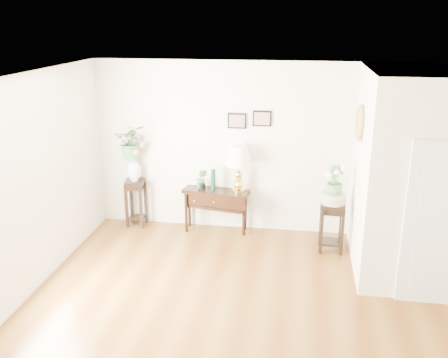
% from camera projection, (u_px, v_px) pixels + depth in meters
% --- Properties ---
extents(floor, '(6.00, 5.50, 0.02)m').
position_uv_depth(floor, '(260.00, 322.00, 5.90)').
color(floor, brown).
rests_on(floor, ground).
extents(ceiling, '(6.00, 5.50, 0.02)m').
position_uv_depth(ceiling, '(266.00, 84.00, 5.02)').
color(ceiling, white).
rests_on(ceiling, ground).
extents(wall_back, '(6.00, 0.02, 2.80)m').
position_uv_depth(wall_back, '(277.00, 149.00, 8.04)').
color(wall_back, silver).
rests_on(wall_back, ground).
extents(wall_left, '(0.02, 5.50, 2.80)m').
position_uv_depth(wall_left, '(10.00, 198.00, 5.90)').
color(wall_left, silver).
rests_on(wall_left, ground).
extents(partition, '(1.80, 1.95, 2.80)m').
position_uv_depth(partition, '(427.00, 173.00, 6.82)').
color(partition, silver).
rests_on(partition, floor).
extents(door, '(0.90, 0.05, 2.10)m').
position_uv_depth(door, '(442.00, 226.00, 5.99)').
color(door, silver).
rests_on(door, floor).
extents(art_print_left, '(0.30, 0.02, 0.25)m').
position_uv_depth(art_print_left, '(237.00, 121.00, 7.98)').
color(art_print_left, black).
rests_on(art_print_left, wall_back).
extents(art_print_right, '(0.30, 0.02, 0.25)m').
position_uv_depth(art_print_right, '(262.00, 119.00, 7.90)').
color(art_print_right, black).
rests_on(art_print_right, wall_back).
extents(wall_ornament, '(0.07, 0.51, 0.51)m').
position_uv_depth(wall_ornament, '(359.00, 123.00, 6.87)').
color(wall_ornament, '#A2823E').
rests_on(wall_ornament, partition).
extents(console_table, '(1.13, 0.55, 0.72)m').
position_uv_depth(console_table, '(216.00, 210.00, 8.32)').
color(console_table, black).
rests_on(console_table, floor).
extents(table_lamp, '(0.57, 0.57, 0.77)m').
position_uv_depth(table_lamp, '(239.00, 171.00, 8.04)').
color(table_lamp, '#D8BE4D').
rests_on(table_lamp, console_table).
extents(green_vase, '(0.09, 0.09, 0.35)m').
position_uv_depth(green_vase, '(213.00, 180.00, 8.16)').
color(green_vase, '#09321C').
rests_on(green_vase, console_table).
extents(potted_plant, '(0.19, 0.16, 0.34)m').
position_uv_depth(potted_plant, '(202.00, 180.00, 8.18)').
color(potted_plant, '#3D8140').
rests_on(potted_plant, console_table).
extents(plant_stand_a, '(0.37, 0.37, 0.81)m').
position_uv_depth(plant_stand_a, '(136.00, 203.00, 8.53)').
color(plant_stand_a, black).
rests_on(plant_stand_a, floor).
extents(porcelain_vase, '(0.32, 0.32, 0.42)m').
position_uv_depth(porcelain_vase, '(134.00, 167.00, 8.33)').
color(porcelain_vase, silver).
rests_on(porcelain_vase, plant_stand_a).
extents(lily_arrangement, '(0.61, 0.55, 0.60)m').
position_uv_depth(lily_arrangement, '(132.00, 140.00, 8.18)').
color(lily_arrangement, '#3D8140').
rests_on(lily_arrangement, porcelain_vase).
extents(plant_stand_b, '(0.39, 0.39, 0.77)m').
position_uv_depth(plant_stand_b, '(331.00, 227.00, 7.60)').
color(plant_stand_b, black).
rests_on(plant_stand_b, floor).
extents(ceramic_bowl, '(0.45, 0.45, 0.16)m').
position_uv_depth(ceramic_bowl, '(333.00, 198.00, 7.46)').
color(ceramic_bowl, '#BDB09F').
rests_on(ceramic_bowl, plant_stand_b).
extents(narcissus, '(0.28, 0.28, 0.47)m').
position_uv_depth(narcissus, '(335.00, 181.00, 7.37)').
color(narcissus, '#3D8140').
rests_on(narcissus, ceramic_bowl).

